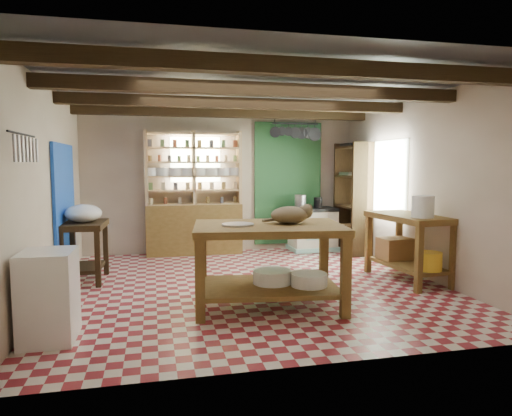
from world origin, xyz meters
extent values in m
cube|color=maroon|center=(0.00, 0.00, -0.01)|extent=(5.00, 5.00, 0.02)
cube|color=#45464A|center=(0.00, 0.00, 2.60)|extent=(5.00, 5.00, 0.02)
cube|color=beige|center=(0.00, 2.50, 1.30)|extent=(5.00, 0.04, 2.60)
cube|color=beige|center=(0.00, -2.50, 1.30)|extent=(5.00, 0.04, 2.60)
cube|color=beige|center=(-2.50, 0.00, 1.30)|extent=(0.04, 5.00, 2.60)
cube|color=beige|center=(2.50, 0.00, 1.30)|extent=(0.04, 5.00, 2.60)
cube|color=#322211|center=(0.00, 0.00, 2.48)|extent=(5.00, 3.80, 0.15)
cube|color=blue|center=(-2.47, 0.90, 1.10)|extent=(0.04, 1.40, 1.60)
cube|color=#205129|center=(1.25, 2.47, 1.25)|extent=(1.30, 0.04, 2.30)
cube|color=silver|center=(-0.50, 2.48, 1.70)|extent=(0.90, 0.02, 0.80)
cube|color=silver|center=(2.48, 1.00, 1.40)|extent=(0.02, 1.30, 1.20)
cube|color=black|center=(-2.44, -1.20, 1.78)|extent=(0.06, 0.90, 0.28)
cube|color=black|center=(1.25, 2.05, 2.18)|extent=(0.86, 0.12, 0.36)
cube|color=tan|center=(-0.55, 2.31, 1.10)|extent=(1.70, 0.34, 2.20)
cube|color=#322211|center=(2.28, 1.80, 1.00)|extent=(0.40, 0.86, 2.00)
cube|color=brown|center=(0.00, -0.91, 0.47)|extent=(1.79, 1.32, 0.94)
cube|color=beige|center=(1.64, 2.15, 0.40)|extent=(0.84, 0.58, 0.81)
cube|color=#322211|center=(-2.20, 0.71, 0.41)|extent=(0.60, 0.84, 0.83)
cube|color=white|center=(-2.22, -1.45, 0.42)|extent=(0.47, 0.56, 0.83)
cube|color=brown|center=(2.18, -0.23, 0.46)|extent=(0.75, 1.34, 0.93)
ellipsoid|color=olive|center=(0.26, -0.90, 1.04)|extent=(0.45, 0.35, 0.20)
cylinder|color=#9D9CA3|center=(-0.35, -0.92, 0.95)|extent=(0.40, 0.40, 0.02)
cylinder|color=white|center=(0.06, -0.87, 0.33)|extent=(0.50, 0.50, 0.15)
cylinder|color=white|center=(0.44, -1.07, 0.32)|extent=(0.46, 0.46, 0.14)
cylinder|color=#9D9CA3|center=(1.39, 2.14, 0.93)|extent=(0.22, 0.22, 0.24)
cylinder|color=black|center=(1.74, 2.15, 0.90)|extent=(0.16, 0.16, 0.19)
ellipsoid|color=white|center=(-2.20, 0.71, 0.95)|extent=(0.51, 0.51, 0.24)
cylinder|color=white|center=(2.16, -0.58, 1.07)|extent=(0.31, 0.31, 0.29)
cube|color=#A07240|center=(2.15, 0.07, 0.40)|extent=(0.47, 0.39, 0.31)
cylinder|color=gold|center=(2.22, -0.68, 0.36)|extent=(0.35, 0.35, 0.24)
camera|label=1|loc=(-1.27, -5.86, 1.63)|focal=32.00mm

